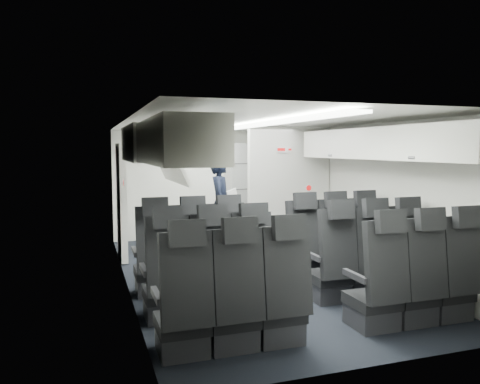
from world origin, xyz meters
TOP-DOWN VIEW (x-y plane):
  - cabin_shell at (0.00, 0.00)m, footprint 3.41×6.01m
  - seat_row_front at (-0.00, -0.53)m, footprint 3.33×0.56m
  - seat_row_mid at (-0.00, -1.43)m, footprint 3.33×0.56m
  - seat_row_rear at (-0.00, -2.33)m, footprint 3.33×0.56m
  - overhead_bin_left_rear at (-1.40, -2.00)m, footprint 0.53×1.80m
  - overhead_bin_left_front_open at (-1.44, -0.25)m, footprint 0.64×1.70m
  - overhead_bin_right_rear at (1.40, -2.00)m, footprint 0.53×1.80m
  - overhead_bin_right_front at (1.40, -0.25)m, footprint 0.53×1.70m
  - bulkhead_partition at (0.98, 0.80)m, footprint 1.40×0.15m
  - galley_unit at (0.95, 2.72)m, footprint 0.85×0.52m
  - boarding_door at (-1.64, 1.55)m, footprint 0.12×1.27m
  - flight_attendant at (0.05, 1.63)m, footprint 0.58×0.70m
  - carry_on_bag at (-1.41, -0.64)m, footprint 0.49×0.40m
  - papers at (0.24, 1.58)m, footprint 0.20×0.10m

SIDE VIEW (x-z plane):
  - seat_row_front at x=0.00m, z-range -0.21..1.02m
  - seat_row_mid at x=0.00m, z-range -0.21..1.02m
  - seat_row_rear at x=0.00m, z-range -0.21..1.02m
  - flight_attendant at x=0.05m, z-range 0.00..1.64m
  - galley_unit at x=0.95m, z-range 0.00..1.90m
  - boarding_door at x=-1.64m, z-range 0.02..1.88m
  - papers at x=0.24m, z-range 0.93..1.08m
  - bulkhead_partition at x=0.98m, z-range 0.01..2.14m
  - cabin_shell at x=0.00m, z-range 0.04..2.21m
  - overhead_bin_left_front_open at x=-1.44m, z-range 1.38..2.10m
  - carry_on_bag at x=-1.41m, z-range 1.67..1.92m
  - overhead_bin_right_front at x=1.40m, z-range 1.66..2.06m
  - overhead_bin_left_rear at x=-1.40m, z-range 1.66..2.06m
  - overhead_bin_right_rear at x=1.40m, z-range 1.66..2.06m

